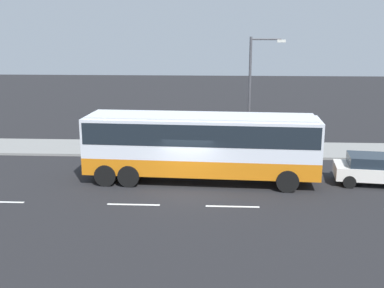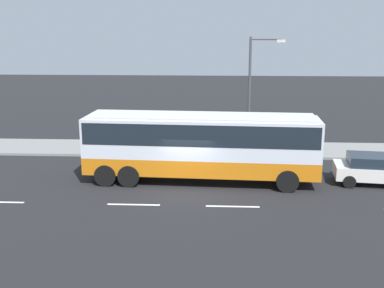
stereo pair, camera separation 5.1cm
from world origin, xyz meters
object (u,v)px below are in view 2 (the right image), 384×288
Objects in this scene: car_white_minivan at (374,169)px; street_lamp at (253,87)px; coach_bus at (201,141)px; pedestrian_near_curb at (103,137)px.

car_white_minivan is 0.59× the size of street_lamp.
coach_bus is 8.36m from pedestrian_near_curb.
pedestrian_near_curb is at bearing 168.02° from car_white_minivan.
coach_bus reaches higher than car_white_minivan.
coach_bus is at bearing -119.13° from street_lamp.
street_lamp is at bearing 144.97° from car_white_minivan.
pedestrian_near_curb is at bearing -179.82° from street_lamp.
pedestrian_near_curb is at bearing 142.81° from coach_bus.
coach_bus reaches higher than pedestrian_near_curb.
car_white_minivan is 2.51× the size of pedestrian_near_curb.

